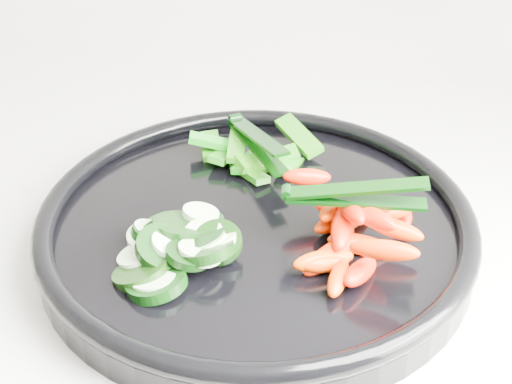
# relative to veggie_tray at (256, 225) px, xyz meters

# --- Properties ---
(veggie_tray) EXTENTS (0.46, 0.46, 0.04)m
(veggie_tray) POSITION_rel_veggie_tray_xyz_m (0.00, 0.00, 0.00)
(veggie_tray) COLOR black
(veggie_tray) RESTS_ON counter
(cucumber_pile) EXTENTS (0.11, 0.13, 0.04)m
(cucumber_pile) POSITION_rel_veggie_tray_xyz_m (-0.05, -0.05, 0.01)
(cucumber_pile) COLOR black
(cucumber_pile) RESTS_ON veggie_tray
(carrot_pile) EXTENTS (0.12, 0.14, 0.06)m
(carrot_pile) POSITION_rel_veggie_tray_xyz_m (0.08, -0.02, 0.02)
(carrot_pile) COLOR #FE2300
(carrot_pile) RESTS_ON veggie_tray
(pepper_pile) EXTENTS (0.13, 0.11, 0.04)m
(pepper_pile) POSITION_rel_veggie_tray_xyz_m (-0.02, 0.10, 0.01)
(pepper_pile) COLOR #09630C
(pepper_pile) RESTS_ON veggie_tray
(tong_carrot) EXTENTS (0.11, 0.03, 0.02)m
(tong_carrot) POSITION_rel_veggie_tray_xyz_m (0.08, -0.02, 0.05)
(tong_carrot) COLOR black
(tong_carrot) RESTS_ON carrot_pile
(tong_pepper) EXTENTS (0.08, 0.10, 0.02)m
(tong_pepper) POSITION_rel_veggie_tray_xyz_m (-0.02, 0.10, 0.03)
(tong_pepper) COLOR black
(tong_pepper) RESTS_ON pepper_pile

